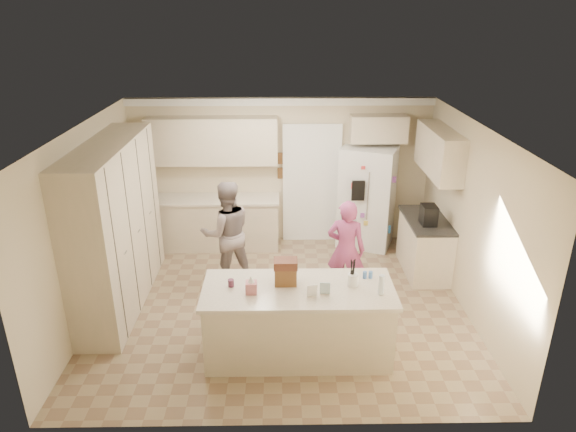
{
  "coord_description": "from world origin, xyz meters",
  "views": [
    {
      "loc": [
        -0.01,
        -6.38,
        4.02
      ],
      "look_at": [
        0.1,
        0.35,
        1.25
      ],
      "focal_mm": 32.0,
      "sensor_mm": 36.0,
      "label": 1
    }
  ],
  "objects_px": {
    "utensil_crock": "(353,280)",
    "refrigerator": "(367,197)",
    "teen_girl": "(346,250)",
    "teen_boy": "(227,233)",
    "dollhouse_body": "(286,276)",
    "tissue_box": "(251,287)",
    "island_base": "(298,322)",
    "coffee_maker": "(429,215)"
  },
  "relations": [
    {
      "from": "coffee_maker",
      "to": "teen_girl",
      "type": "xyz_separation_m",
      "value": [
        -1.31,
        -0.54,
        -0.31
      ]
    },
    {
      "from": "coffee_maker",
      "to": "teen_boy",
      "type": "bearing_deg",
      "value": -178.7
    },
    {
      "from": "teen_boy",
      "to": "teen_girl",
      "type": "xyz_separation_m",
      "value": [
        1.76,
        -0.47,
        -0.07
      ]
    },
    {
      "from": "dollhouse_body",
      "to": "island_base",
      "type": "bearing_deg",
      "value": -33.69
    },
    {
      "from": "teen_boy",
      "to": "teen_girl",
      "type": "distance_m",
      "value": 1.82
    },
    {
      "from": "island_base",
      "to": "teen_girl",
      "type": "bearing_deg",
      "value": 61.54
    },
    {
      "from": "refrigerator",
      "to": "teen_girl",
      "type": "xyz_separation_m",
      "value": [
        -0.58,
        -1.8,
        -0.14
      ]
    },
    {
      "from": "tissue_box",
      "to": "coffee_maker",
      "type": "bearing_deg",
      "value": 37.57
    },
    {
      "from": "refrigerator",
      "to": "tissue_box",
      "type": "distance_m",
      "value": 3.76
    },
    {
      "from": "utensil_crock",
      "to": "refrigerator",
      "type": "bearing_deg",
      "value": 77.9
    },
    {
      "from": "refrigerator",
      "to": "tissue_box",
      "type": "height_order",
      "value": "refrigerator"
    },
    {
      "from": "island_base",
      "to": "utensil_crock",
      "type": "xyz_separation_m",
      "value": [
        0.65,
        0.05,
        0.56
      ]
    },
    {
      "from": "tissue_box",
      "to": "teen_boy",
      "type": "distance_m",
      "value": 1.99
    },
    {
      "from": "refrigerator",
      "to": "teen_girl",
      "type": "relative_size",
      "value": 1.19
    },
    {
      "from": "tissue_box",
      "to": "teen_girl",
      "type": "distance_m",
      "value": 1.96
    },
    {
      "from": "teen_boy",
      "to": "refrigerator",
      "type": "bearing_deg",
      "value": -167.56
    },
    {
      "from": "teen_girl",
      "to": "teen_boy",
      "type": "bearing_deg",
      "value": -0.88
    },
    {
      "from": "island_base",
      "to": "teen_boy",
      "type": "distance_m",
      "value": 2.13
    },
    {
      "from": "utensil_crock",
      "to": "tissue_box",
      "type": "distance_m",
      "value": 1.21
    },
    {
      "from": "island_base",
      "to": "tissue_box",
      "type": "relative_size",
      "value": 15.71
    },
    {
      "from": "dollhouse_body",
      "to": "teen_boy",
      "type": "relative_size",
      "value": 0.16
    },
    {
      "from": "teen_girl",
      "to": "island_base",
      "type": "bearing_deg",
      "value": 75.73
    },
    {
      "from": "refrigerator",
      "to": "teen_boy",
      "type": "relative_size",
      "value": 1.1
    },
    {
      "from": "coffee_maker",
      "to": "dollhouse_body",
      "type": "relative_size",
      "value": 1.15
    },
    {
      "from": "refrigerator",
      "to": "utensil_crock",
      "type": "distance_m",
      "value": 3.18
    },
    {
      "from": "coffee_maker",
      "to": "dollhouse_body",
      "type": "height_order",
      "value": "coffee_maker"
    },
    {
      "from": "tissue_box",
      "to": "dollhouse_body",
      "type": "bearing_deg",
      "value": 26.57
    },
    {
      "from": "refrigerator",
      "to": "teen_boy",
      "type": "xyz_separation_m",
      "value": [
        -2.34,
        -1.33,
        -0.08
      ]
    },
    {
      "from": "tissue_box",
      "to": "refrigerator",
      "type": "bearing_deg",
      "value": 60.2
    },
    {
      "from": "utensil_crock",
      "to": "teen_boy",
      "type": "relative_size",
      "value": 0.09
    },
    {
      "from": "coffee_maker",
      "to": "tissue_box",
      "type": "height_order",
      "value": "coffee_maker"
    },
    {
      "from": "tissue_box",
      "to": "dollhouse_body",
      "type": "relative_size",
      "value": 0.54
    },
    {
      "from": "island_base",
      "to": "tissue_box",
      "type": "xyz_separation_m",
      "value": [
        -0.55,
        -0.1,
        0.56
      ]
    },
    {
      "from": "island_base",
      "to": "teen_boy",
      "type": "relative_size",
      "value": 1.34
    },
    {
      "from": "utensil_crock",
      "to": "dollhouse_body",
      "type": "xyz_separation_m",
      "value": [
        -0.8,
        0.05,
        0.04
      ]
    },
    {
      "from": "dollhouse_body",
      "to": "teen_girl",
      "type": "distance_m",
      "value": 1.56
    },
    {
      "from": "dollhouse_body",
      "to": "utensil_crock",
      "type": "bearing_deg",
      "value": -3.58
    },
    {
      "from": "refrigerator",
      "to": "dollhouse_body",
      "type": "distance_m",
      "value": 3.4
    },
    {
      "from": "refrigerator",
      "to": "tissue_box",
      "type": "xyz_separation_m",
      "value": [
        -1.87,
        -3.26,
        0.1
      ]
    },
    {
      "from": "utensil_crock",
      "to": "teen_boy",
      "type": "height_order",
      "value": "teen_boy"
    },
    {
      "from": "coffee_maker",
      "to": "teen_boy",
      "type": "distance_m",
      "value": 3.08
    },
    {
      "from": "teen_boy",
      "to": "dollhouse_body",
      "type": "bearing_deg",
      "value": 99.62
    }
  ]
}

